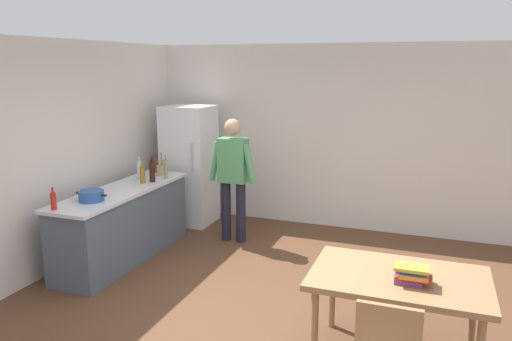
{
  "coord_description": "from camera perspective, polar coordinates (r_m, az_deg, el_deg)",
  "views": [
    {
      "loc": [
        1.6,
        -4.15,
        2.41
      ],
      "look_at": [
        -0.42,
        1.31,
        1.15
      ],
      "focal_mm": 34.58,
      "sensor_mm": 36.0,
      "label": 1
    }
  ],
  "objects": [
    {
      "name": "bottle_wine_dark",
      "position": [
        6.56,
        -11.92,
        -0.04
      ],
      "size": [
        0.08,
        0.08,
        0.34
      ],
      "color": "black",
      "rests_on": "kitchen_counter"
    },
    {
      "name": "bottle_oil_amber",
      "position": [
        6.52,
        -12.99,
        -0.44
      ],
      "size": [
        0.06,
        0.06,
        0.28
      ],
      "color": "#996619",
      "rests_on": "kitchen_counter"
    },
    {
      "name": "ground_plane",
      "position": [
        5.06,
        -0.71,
        -16.23
      ],
      "size": [
        14.0,
        14.0,
        0.0
      ],
      "primitive_type": "plane",
      "color": "brown"
    },
    {
      "name": "wall_left",
      "position": [
        6.14,
        -23.33,
        1.27
      ],
      "size": [
        0.12,
        5.6,
        2.7
      ],
      "primitive_type": "cube",
      "color": "silver",
      "rests_on": "ground_plane"
    },
    {
      "name": "bottle_vinegar_tall",
      "position": [
        6.7,
        -10.41,
        0.2
      ],
      "size": [
        0.06,
        0.06,
        0.32
      ],
      "color": "gray",
      "rests_on": "kitchen_counter"
    },
    {
      "name": "kitchen_counter",
      "position": [
        6.43,
        -15.05,
        -5.95
      ],
      "size": [
        0.64,
        2.2,
        0.9
      ],
      "color": "#4C5666",
      "rests_on": "ground_plane"
    },
    {
      "name": "cooking_pot",
      "position": [
        5.85,
        -18.51,
        -2.78
      ],
      "size": [
        0.4,
        0.28,
        0.12
      ],
      "color": "#285193",
      "rests_on": "kitchen_counter"
    },
    {
      "name": "person",
      "position": [
        6.67,
        -2.68,
        -0.17
      ],
      "size": [
        0.7,
        0.22,
        1.7
      ],
      "color": "#1E1E2D",
      "rests_on": "ground_plane"
    },
    {
      "name": "book_stack",
      "position": [
        4.06,
        17.58,
        -11.33
      ],
      "size": [
        0.28,
        0.21,
        0.15
      ],
      "color": "#753D7F",
      "rests_on": "dining_table"
    },
    {
      "name": "dining_table",
      "position": [
        4.23,
        16.16,
        -12.54
      ],
      "size": [
        1.4,
        0.9,
        0.75
      ],
      "color": "#9E754C",
      "rests_on": "ground_plane"
    },
    {
      "name": "bottle_sauce_red",
      "position": [
        5.63,
        -22.39,
        -3.26
      ],
      "size": [
        0.06,
        0.06,
        0.24
      ],
      "color": "#B22319",
      "rests_on": "kitchen_counter"
    },
    {
      "name": "wall_back",
      "position": [
        7.4,
        7.62,
        3.89
      ],
      "size": [
        6.4,
        0.12,
        2.7
      ],
      "primitive_type": "cube",
      "color": "silver",
      "rests_on": "ground_plane"
    },
    {
      "name": "bottle_beer_brown",
      "position": [
        7.15,
        -11.47,
        0.65
      ],
      "size": [
        0.06,
        0.06,
        0.26
      ],
      "color": "#5B3314",
      "rests_on": "kitchen_counter"
    },
    {
      "name": "utensil_jar",
      "position": [
        6.94,
        -10.95,
        0.1
      ],
      "size": [
        0.11,
        0.11,
        0.32
      ],
      "color": "tan",
      "rests_on": "kitchen_counter"
    },
    {
      "name": "refrigerator",
      "position": [
        7.58,
        -7.67,
        0.63
      ],
      "size": [
        0.7,
        0.67,
        1.8
      ],
      "color": "white",
      "rests_on": "ground_plane"
    },
    {
      "name": "bottle_water_clear",
      "position": [
        6.77,
        -13.33,
        0.1
      ],
      "size": [
        0.07,
        0.07,
        0.3
      ],
      "color": "silver",
      "rests_on": "kitchen_counter"
    }
  ]
}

